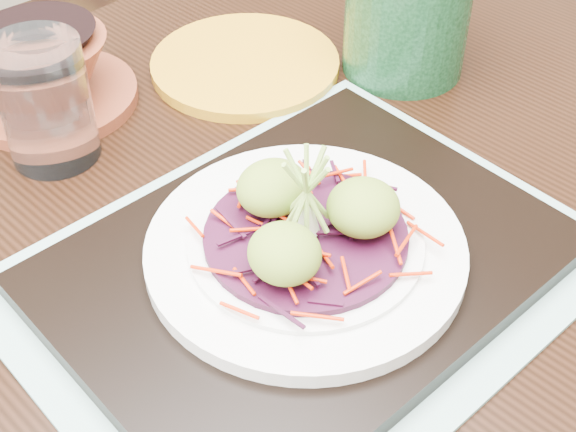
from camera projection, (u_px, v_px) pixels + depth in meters
dining_table at (261, 382)px, 0.66m from camera, size 1.40×1.01×0.82m
placemat at (305, 272)px, 0.60m from camera, size 0.43×0.34×0.00m
serving_tray at (305, 263)px, 0.59m from camera, size 0.37×0.29×0.02m
white_plate at (305, 248)px, 0.58m from camera, size 0.23×0.23×0.02m
cabbage_bed at (306, 236)px, 0.57m from camera, size 0.15×0.15×0.01m
carrot_julienne at (306, 229)px, 0.57m from camera, size 0.18×0.18×0.01m
guacamole_scoops at (307, 215)px, 0.56m from camera, size 0.13×0.11×0.04m
scallion_garnish at (307, 196)px, 0.55m from camera, size 0.05×0.05×0.08m
water_glass at (45, 102)px, 0.67m from camera, size 0.09×0.09×0.11m
terracotta_bowl_set at (47, 75)px, 0.75m from camera, size 0.18×0.18×0.07m
yellow_plate at (245, 64)px, 0.81m from camera, size 0.20×0.20×0.01m
green_jar at (408, 4)px, 0.77m from camera, size 0.12×0.12×0.14m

